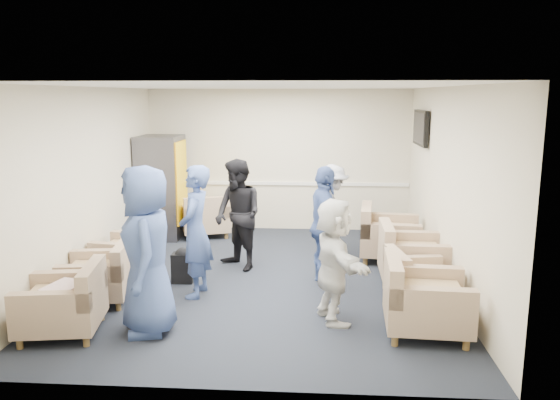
# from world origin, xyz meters

# --- Properties ---
(floor) EXTENTS (6.00, 6.00, 0.00)m
(floor) POSITION_xyz_m (0.00, 0.00, 0.00)
(floor) COLOR black
(floor) RESTS_ON ground
(ceiling) EXTENTS (6.00, 6.00, 0.00)m
(ceiling) POSITION_xyz_m (0.00, 0.00, 2.70)
(ceiling) COLOR white
(ceiling) RESTS_ON back_wall
(back_wall) EXTENTS (5.00, 0.02, 2.70)m
(back_wall) POSITION_xyz_m (0.00, 3.00, 1.35)
(back_wall) COLOR beige
(back_wall) RESTS_ON floor
(front_wall) EXTENTS (5.00, 0.02, 2.70)m
(front_wall) POSITION_xyz_m (0.00, -3.00, 1.35)
(front_wall) COLOR beige
(front_wall) RESTS_ON floor
(left_wall) EXTENTS (0.02, 6.00, 2.70)m
(left_wall) POSITION_xyz_m (-2.50, 0.00, 1.35)
(left_wall) COLOR beige
(left_wall) RESTS_ON floor
(right_wall) EXTENTS (0.02, 6.00, 2.70)m
(right_wall) POSITION_xyz_m (2.50, 0.00, 1.35)
(right_wall) COLOR beige
(right_wall) RESTS_ON floor
(chair_rail) EXTENTS (4.98, 0.04, 0.06)m
(chair_rail) POSITION_xyz_m (0.00, 2.98, 0.90)
(chair_rail) COLOR silver
(chair_rail) RESTS_ON back_wall
(tv) EXTENTS (0.10, 1.00, 0.58)m
(tv) POSITION_xyz_m (2.44, 1.80, 2.05)
(tv) COLOR black
(tv) RESTS_ON right_wall
(armchair_left_near) EXTENTS (0.95, 0.95, 0.66)m
(armchair_left_near) POSITION_xyz_m (-1.99, -1.95, 0.33)
(armchair_left_near) COLOR #977B61
(armchair_left_near) RESTS_ON floor
(armchair_left_mid) EXTENTS (0.91, 0.91, 0.64)m
(armchair_left_mid) POSITION_xyz_m (-1.98, -0.99, 0.32)
(armchair_left_mid) COLOR #977B61
(armchair_left_mid) RESTS_ON floor
(armchair_left_far) EXTENTS (0.87, 0.87, 0.61)m
(armchair_left_far) POSITION_xyz_m (-1.98, 0.05, 0.31)
(armchair_left_far) COLOR #977B61
(armchair_left_far) RESTS_ON floor
(armchair_right_near) EXTENTS (0.94, 0.94, 0.71)m
(armchair_right_near) POSITION_xyz_m (1.89, -1.67, 0.36)
(armchair_right_near) COLOR #977B61
(armchair_right_near) RESTS_ON floor
(armchair_right_midnear) EXTENTS (0.86, 0.86, 0.60)m
(armchair_right_midnear) POSITION_xyz_m (1.98, -0.88, 0.30)
(armchair_right_midnear) COLOR #977B61
(armchair_right_midnear) RESTS_ON floor
(armchair_right_midfar) EXTENTS (0.90, 0.90, 0.71)m
(armchair_right_midfar) POSITION_xyz_m (2.01, -0.01, 0.35)
(armchair_right_midfar) COLOR #977B61
(armchair_right_midfar) RESTS_ON floor
(armchair_right_far) EXTENTS (1.01, 1.01, 0.73)m
(armchair_right_far) POSITION_xyz_m (1.84, 1.08, 0.36)
(armchair_right_far) COLOR #977B61
(armchair_right_far) RESTS_ON floor
(armchair_corner) EXTENTS (1.07, 1.07, 0.67)m
(armchair_corner) POSITION_xyz_m (-1.32, 2.32, 0.33)
(armchair_corner) COLOR #977B61
(armchair_corner) RESTS_ON floor
(vending_machine) EXTENTS (0.76, 0.88, 1.86)m
(vending_machine) POSITION_xyz_m (-2.09, 2.25, 0.93)
(vending_machine) COLOR #515058
(vending_machine) RESTS_ON floor
(backpack) EXTENTS (0.30, 0.21, 0.50)m
(backpack) POSITION_xyz_m (-1.13, -0.21, 0.26)
(backpack) COLOR black
(backpack) RESTS_ON floor
(pillow) EXTENTS (0.42, 0.50, 0.13)m
(pillow) POSITION_xyz_m (-1.99, -1.96, 0.50)
(pillow) COLOR beige
(pillow) RESTS_ON armchair_left_near
(person_front_left) EXTENTS (0.83, 1.04, 1.86)m
(person_front_left) POSITION_xyz_m (-1.10, -1.83, 0.93)
(person_front_left) COLOR #394F8A
(person_front_left) RESTS_ON floor
(person_mid_left) EXTENTS (0.45, 0.65, 1.72)m
(person_mid_left) POSITION_xyz_m (-0.82, -0.70, 0.86)
(person_mid_left) COLOR #394F8A
(person_mid_left) RESTS_ON floor
(person_back_left) EXTENTS (1.01, 1.02, 1.66)m
(person_back_left) POSITION_xyz_m (-0.43, 0.45, 0.83)
(person_back_left) COLOR black
(person_back_left) RESTS_ON floor
(person_back_right) EXTENTS (0.70, 1.04, 1.50)m
(person_back_right) POSITION_xyz_m (0.98, 1.19, 0.75)
(person_back_right) COLOR beige
(person_back_right) RESTS_ON floor
(person_mid_right) EXTENTS (0.58, 1.03, 1.65)m
(person_mid_right) POSITION_xyz_m (0.84, -0.14, 0.83)
(person_mid_right) COLOR #394F8A
(person_mid_right) RESTS_ON floor
(person_front_right) EXTENTS (0.77, 1.41, 1.45)m
(person_front_right) POSITION_xyz_m (0.94, -1.39, 0.73)
(person_front_right) COLOR silver
(person_front_right) RESTS_ON floor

